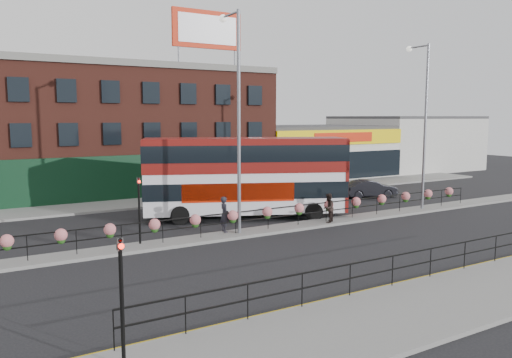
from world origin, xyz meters
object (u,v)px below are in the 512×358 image
pedestrian_a (224,214)px  lamp_column_east (423,112)px  pedestrian_b (328,208)px  double_decker_bus (246,169)px  car (370,189)px  lamp_column_west (236,103)px

pedestrian_a → lamp_column_east: lamp_column_east is taller
pedestrian_b → double_decker_bus: bearing=-88.4°
car → lamp_column_east: size_ratio=0.41×
pedestrian_a → pedestrian_b: bearing=-91.9°
car → pedestrian_a: (-15.30, -5.31, 0.41)m
double_decker_bus → pedestrian_a: (-3.12, -3.20, -1.94)m
car → pedestrian_a: size_ratio=2.33×
car → lamp_column_west: size_ratio=0.39×
double_decker_bus → car: (12.18, 2.12, -2.35)m
lamp_column_east → pedestrian_a: bearing=178.8°
double_decker_bus → lamp_column_east: 12.34m
car → lamp_column_west: 16.95m
double_decker_bus → lamp_column_east: bearing=-17.2°
double_decker_bus → pedestrian_b: 5.54m
car → pedestrian_b: (-9.03, -6.19, 0.30)m
car → lamp_column_east: (-0.87, -5.62, 5.84)m
lamp_column_west → lamp_column_east: (13.86, -0.01, -0.39)m
car → pedestrian_a: bearing=124.7°
lamp_column_west → pedestrian_b: bearing=-5.8°
pedestrian_b → lamp_column_west: (-5.70, 0.58, 5.93)m
lamp_column_west → lamp_column_east: size_ratio=1.06×
double_decker_bus → pedestrian_a: 4.87m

